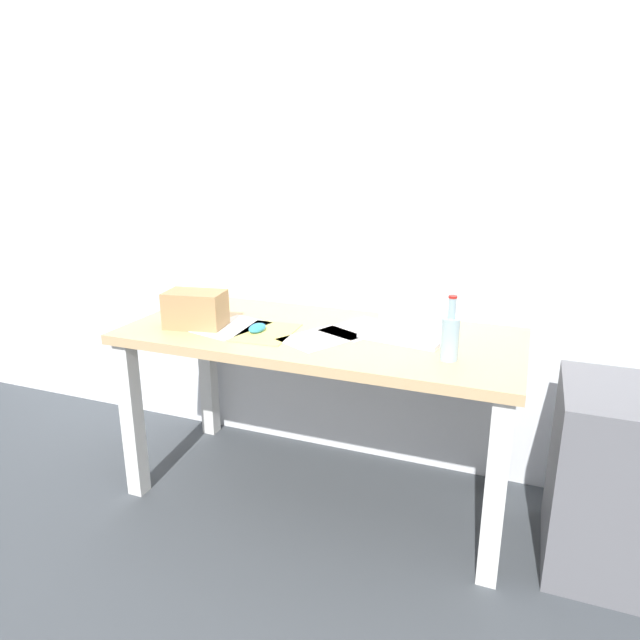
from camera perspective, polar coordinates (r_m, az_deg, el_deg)
ground_plane at (r=2.62m, az=0.00°, el=-17.03°), size 8.00×8.00×0.00m
back_wall at (r=2.58m, az=3.48°, el=13.30°), size 5.20×0.08×2.60m
desk at (r=2.32m, az=0.00°, el=-3.68°), size 1.62×0.72×0.75m
laptop_right at (r=2.26m, az=9.10°, el=-0.18°), size 0.35×0.27×0.24m
beer_bottle at (r=2.00m, az=13.21°, el=-1.65°), size 0.06×0.06×0.23m
computer_mouse at (r=2.29m, az=-6.46°, el=-0.81°), size 0.06×0.10×0.03m
cardboard_box at (r=2.39m, az=-12.65°, el=1.08°), size 0.26×0.19×0.15m
coffee_mug at (r=2.62m, az=-14.35°, el=1.68°), size 0.08×0.08×0.09m
paper_yellow_folder at (r=2.28m, az=-5.49°, el=-1.30°), size 0.23×0.31×0.00m
paper_sheet_near_back at (r=2.33m, az=4.08°, el=-0.86°), size 0.31×0.36×0.00m
paper_sheet_front_left at (r=2.37m, az=-9.09°, el=-0.71°), size 0.28×0.34×0.00m
paper_sheet_center at (r=2.20m, az=0.03°, el=-1.86°), size 0.32×0.36×0.00m
filing_cabinet at (r=2.29m, az=27.76°, el=-14.33°), size 0.40×0.48×0.69m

